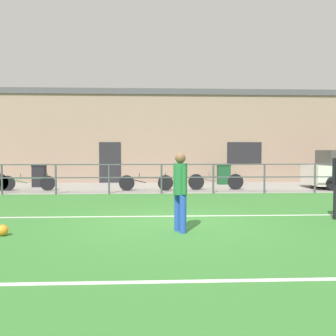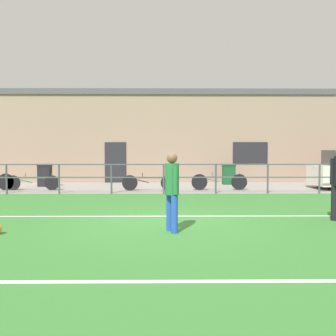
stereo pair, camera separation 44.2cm
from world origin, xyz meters
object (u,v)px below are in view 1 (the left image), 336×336
object	(u,v)px
bicycle_parked_1	(146,183)
trash_bin_1	(39,175)
bicycle_parked_0	(27,183)
trash_bin_0	(224,174)
soccer_ball_match	(3,230)
bicycle_parked_2	(216,182)
player_striker	(180,187)

from	to	relation	value
bicycle_parked_1	trash_bin_1	xyz separation A→B (m)	(-4.86, 1.86, 0.19)
bicycle_parked_0	trash_bin_0	world-z (taller)	trash_bin_0
soccer_ball_match	bicycle_parked_2	world-z (taller)	bicycle_parked_2
player_striker	trash_bin_0	distance (m)	11.04
bicycle_parked_1	bicycle_parked_2	world-z (taller)	bicycle_parked_2
player_striker	bicycle_parked_1	bearing A→B (deg)	163.29
player_striker	soccer_ball_match	xyz separation A→B (m)	(-3.45, -0.19, -0.80)
bicycle_parked_1	soccer_ball_match	bearing A→B (deg)	-108.45
player_striker	trash_bin_1	distance (m)	11.18
bicycle_parked_1	trash_bin_0	world-z (taller)	trash_bin_0
bicycle_parked_0	trash_bin_1	distance (m)	1.68
soccer_ball_match	bicycle_parked_1	bearing A→B (deg)	71.55
soccer_ball_match	trash_bin_0	bearing A→B (deg)	59.26
player_striker	trash_bin_1	size ratio (longest dim) A/B	1.55
player_striker	soccer_ball_match	distance (m)	3.55
bicycle_parked_0	trash_bin_1	bearing A→B (deg)	90.51
bicycle_parked_2	bicycle_parked_0	bearing A→B (deg)	-180.00
player_striker	trash_bin_1	bearing A→B (deg)	-172.15
soccer_ball_match	trash_bin_0	distance (m)	12.59
soccer_ball_match	bicycle_parked_0	size ratio (longest dim) A/B	0.10
bicycle_parked_0	bicycle_parked_2	xyz separation A→B (m)	(7.75, 0.00, 0.02)
trash_bin_0	trash_bin_1	distance (m)	8.68
trash_bin_1	trash_bin_0	bearing A→B (deg)	6.45
soccer_ball_match	trash_bin_1	bearing A→B (deg)	102.55
bicycle_parked_2	trash_bin_1	distance (m)	7.95
player_striker	soccer_ball_match	world-z (taller)	player_striker
trash_bin_0	trash_bin_1	world-z (taller)	trash_bin_1
player_striker	bicycle_parked_0	world-z (taller)	player_striker
bicycle_parked_0	trash_bin_1	xyz separation A→B (m)	(-0.01, 1.67, 0.20)
bicycle_parked_0	soccer_ball_match	bearing A→B (deg)	-75.10
bicycle_parked_1	bicycle_parked_0	bearing A→B (deg)	177.75
trash_bin_1	bicycle_parked_1	bearing A→B (deg)	-20.91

